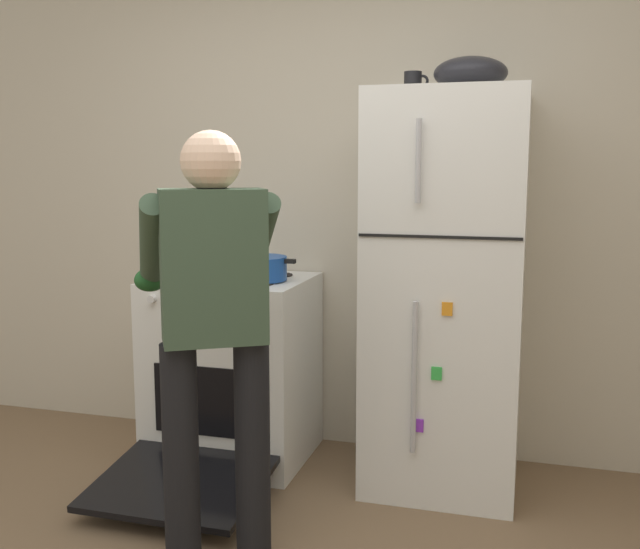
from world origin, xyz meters
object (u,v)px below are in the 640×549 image
stove_range (232,371)px  pepper_mill (194,256)px  refrigerator (446,293)px  mixing_bowl (470,74)px  person_cook (213,311)px  coffee_mug (413,82)px  red_pot (258,268)px

stove_range → pepper_mill: pepper_mill is taller
refrigerator → mixing_bowl: bearing=0.2°
person_cook → coffee_mug: bearing=61.7°
coffee_mug → red_pot: bearing=-172.1°
person_cook → mixing_bowl: (0.80, 0.97, 0.91)m
pepper_mill → refrigerator: bearing=-8.4°
person_cook → refrigerator: bearing=53.2°
coffee_mug → mixing_bowl: bearing=-11.0°
red_pot → mixing_bowl: bearing=2.9°
red_pot → mixing_bowl: size_ratio=1.19×
stove_range → person_cook: person_cook is taller
refrigerator → person_cook: refrigerator is taller
refrigerator → red_pot: 0.91m
mixing_bowl → person_cook: bearing=-129.8°
person_cook → red_pot: person_cook is taller
refrigerator → coffee_mug: 0.97m
refrigerator → pepper_mill: refrigerator is taller
pepper_mill → mixing_bowl: (1.44, -0.20, 0.87)m
person_cook → red_pot: (-0.18, 0.92, 0.02)m
stove_range → red_pot: bearing=-11.3°
refrigerator → person_cook: size_ratio=1.13×
person_cook → mixing_bowl: bearing=50.2°
refrigerator → person_cook: bearing=-126.8°
coffee_mug → pepper_mill: bearing=172.8°
person_cook → mixing_bowl: 1.55m
stove_range → refrigerator: bearing=1.0°
refrigerator → coffee_mug: bearing=164.2°
coffee_mug → person_cook: bearing=-118.3°
stove_range → mixing_bowl: bearing=0.9°
stove_range → pepper_mill: 0.66m
person_cook → mixing_bowl: size_ratio=5.01×
pepper_mill → mixing_bowl: bearing=-7.9°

